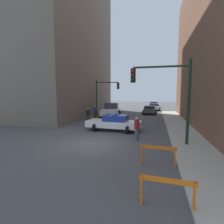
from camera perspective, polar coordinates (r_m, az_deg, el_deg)
ground_plane at (r=11.65m, az=-6.49°, el=-10.25°), size 120.00×120.00×0.00m
sidewalk_right at (r=11.16m, az=25.51°, el=-11.25°), size 2.40×44.00×0.12m
building_corner_left at (r=30.73m, az=-19.79°, el=23.92°), size 14.00×20.00×25.69m
traffic_light_near at (r=11.46m, az=18.07°, el=7.08°), size 3.64×0.35×5.20m
traffic_light_far at (r=25.09m, az=-2.72°, el=6.40°), size 3.44×0.35×5.20m
police_car at (r=15.37m, az=0.73°, el=-3.44°), size 4.82×2.59×1.52m
white_truck at (r=24.57m, az=-0.43°, el=0.59°), size 3.00×5.58×1.90m
parked_car_near at (r=28.55m, az=12.08°, el=0.77°), size 2.37×4.36×1.31m
parked_car_mid at (r=34.83m, az=13.38°, el=1.68°), size 2.47×4.42×1.31m
parked_car_far at (r=41.64m, az=13.52°, el=2.38°), size 2.39×4.37×1.31m
pedestrian_crossing at (r=19.81m, az=-7.85°, el=-0.94°), size 0.41×0.41×1.66m
pedestrian_corner at (r=23.19m, az=-5.53°, el=0.12°), size 0.51×0.51×1.66m
pedestrian_sidewalk at (r=12.29m, az=8.07°, el=-5.28°), size 0.51×0.51×1.66m
barrier_front at (r=5.61m, az=17.51°, el=-22.54°), size 1.60×0.25×0.90m
barrier_mid at (r=8.39m, az=14.88°, el=-12.59°), size 1.60×0.23×0.90m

